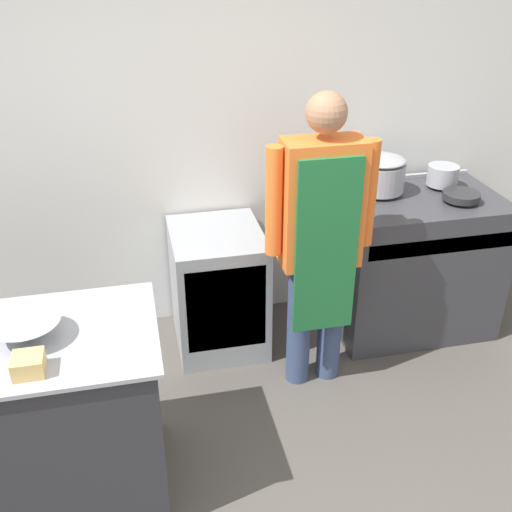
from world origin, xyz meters
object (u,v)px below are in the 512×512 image
(stove, at_px, (411,262))
(plastic_tub, at_px, (29,365))
(sauce_pot, at_px, (443,175))
(mixing_bowl, at_px, (26,330))
(stock_pot, at_px, (380,173))
(person_cook, at_px, (320,232))
(saute_pan, at_px, (461,196))
(fridge_unit, at_px, (218,288))

(stove, height_order, plastic_tub, plastic_tub)
(plastic_tub, height_order, sauce_pot, sauce_pot)
(mixing_bowl, relative_size, stock_pot, 0.95)
(person_cook, distance_m, sauce_pot, 1.16)
(person_cook, distance_m, stock_pot, 0.81)
(saute_pan, bearing_deg, stock_pot, 150.39)
(mixing_bowl, xyz_separation_m, plastic_tub, (0.03, -0.23, -0.01))
(person_cook, distance_m, plastic_tub, 1.63)
(stock_pot, xyz_separation_m, saute_pan, (0.44, -0.25, -0.09))
(mixing_bowl, xyz_separation_m, sauce_pot, (2.47, 1.11, 0.07))
(stock_pot, bearing_deg, fridge_unit, -176.54)
(stock_pot, distance_m, sauce_pot, 0.44)
(sauce_pot, bearing_deg, fridge_unit, -177.55)
(saute_pan, bearing_deg, sauce_pot, 90.00)
(mixing_bowl, bearing_deg, stove, 23.55)
(person_cook, distance_m, saute_pan, 1.06)
(stove, bearing_deg, fridge_unit, 177.30)
(fridge_unit, height_order, mixing_bowl, mixing_bowl)
(stove, bearing_deg, sauce_pot, 31.35)
(saute_pan, relative_size, sauce_pot, 1.15)
(person_cook, bearing_deg, sauce_pot, 29.05)
(plastic_tub, relative_size, saute_pan, 0.52)
(person_cook, relative_size, saute_pan, 7.58)
(plastic_tub, bearing_deg, mixing_bowl, 98.36)
(fridge_unit, relative_size, person_cook, 0.46)
(person_cook, xyz_separation_m, mixing_bowl, (-1.46, -0.55, -0.03))
(stove, height_order, fridge_unit, stove)
(saute_pan, height_order, sauce_pot, sauce_pot)
(stock_pot, height_order, sauce_pot, stock_pot)
(stove, height_order, stock_pot, stock_pot)
(plastic_tub, bearing_deg, sauce_pot, 28.85)
(mixing_bowl, bearing_deg, stock_pot, 28.71)
(stove, distance_m, person_cook, 1.05)
(person_cook, xyz_separation_m, plastic_tub, (-1.43, -0.78, -0.04))
(fridge_unit, relative_size, sauce_pot, 4.00)
(stove, height_order, sauce_pot, sauce_pot)
(person_cook, xyz_separation_m, sauce_pot, (1.01, 0.56, 0.04))
(fridge_unit, xyz_separation_m, sauce_pot, (1.51, 0.06, 0.62))
(stove, distance_m, fridge_unit, 1.30)
(stock_pot, bearing_deg, plastic_tub, -146.11)
(plastic_tub, bearing_deg, stock_pot, 33.89)
(mixing_bowl, bearing_deg, sauce_pot, 24.25)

